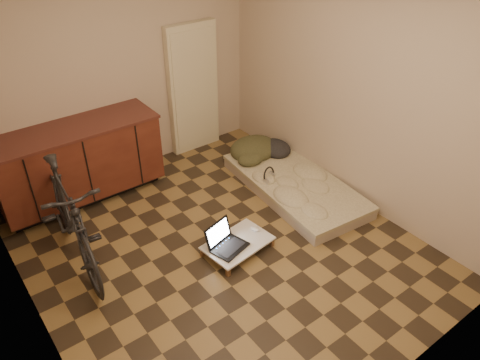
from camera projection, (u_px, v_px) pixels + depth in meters
room_shell at (217, 135)px, 4.06m from camera, size 3.50×4.00×2.60m
cabinets at (79, 163)px, 5.28m from camera, size 1.84×0.62×0.91m
appliance_panel at (193, 89)px, 6.08m from camera, size 0.70×0.10×1.70m
bicycle at (69, 213)px, 4.34m from camera, size 0.67×1.78×1.13m
futon at (295, 185)px, 5.59m from camera, size 1.07×1.95×0.16m
clothing_pile at (260, 143)px, 6.01m from camera, size 0.74×0.63×0.27m
headphones at (269, 175)px, 5.50m from camera, size 0.28×0.26×0.15m
lap_desk at (238, 243)px, 4.69m from camera, size 0.72×0.51×0.11m
laptop at (226, 242)px, 4.61m from camera, size 0.41×0.38×0.24m
mouse at (255, 229)px, 4.83m from camera, size 0.10×0.12×0.04m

